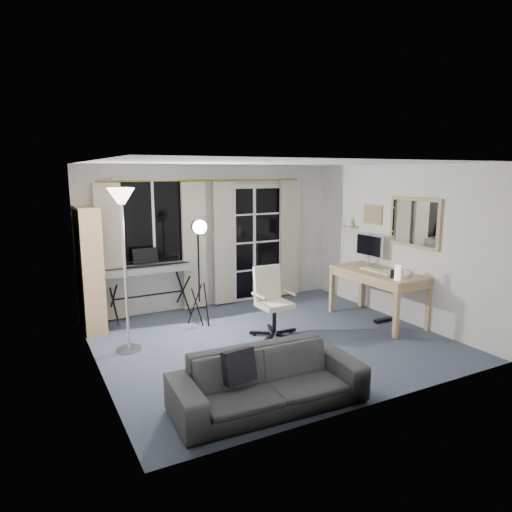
{
  "coord_description": "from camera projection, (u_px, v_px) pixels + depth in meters",
  "views": [
    {
      "loc": [
        -2.95,
        -5.18,
        2.29
      ],
      "look_at": [
        -0.05,
        0.35,
        1.13
      ],
      "focal_mm": 32.0,
      "sensor_mm": 36.0,
      "label": 1
    }
  ],
  "objects": [
    {
      "name": "desk",
      "position": [
        378.0,
        277.0,
        6.99
      ],
      "size": [
        0.8,
        1.51,
        0.79
      ],
      "rotation": [
        0.0,
        0.0,
        0.04
      ],
      "color": "#AC7D58",
      "rests_on": "floor"
    },
    {
      "name": "sofa",
      "position": [
        268.0,
        371.0,
        4.45
      ],
      "size": [
        1.93,
        0.65,
        0.75
      ],
      "rotation": [
        0.0,
        0.0,
        -0.05
      ],
      "color": "#28282A",
      "rests_on": "floor"
    },
    {
      "name": "wall_shelf",
      "position": [
        350.0,
        223.0,
        7.92
      ],
      "size": [
        0.16,
        0.3,
        0.18
      ],
      "color": "tan",
      "rests_on": "floor"
    },
    {
      "name": "framed_print",
      "position": [
        373.0,
        214.0,
        7.48
      ],
      "size": [
        0.03,
        0.42,
        0.32
      ],
      "color": "tan",
      "rests_on": "floor"
    },
    {
      "name": "curtains",
      "position": [
        209.0,
        244.0,
        7.65
      ],
      "size": [
        3.6,
        0.07,
        2.13
      ],
      "color": "gold",
      "rests_on": "floor"
    },
    {
      "name": "mug",
      "position": [
        408.0,
        272.0,
        6.57
      ],
      "size": [
        0.13,
        0.11,
        0.13
      ],
      "primitive_type": "imported",
      "rotation": [
        0.0,
        0.0,
        0.04
      ],
      "color": "silver",
      "rests_on": "desk"
    },
    {
      "name": "torchiere_lamp",
      "position": [
        122.0,
        221.0,
        5.63
      ],
      "size": [
        0.42,
        0.42,
        2.1
      ],
      "rotation": [
        0.0,
        0.0,
        0.32
      ],
      "color": "#B2B2B7",
      "rests_on": "floor"
    },
    {
      "name": "french_door",
      "position": [
        253.0,
        243.0,
        8.15
      ],
      "size": [
        1.32,
        0.09,
        2.11
      ],
      "color": "white",
      "rests_on": "floor"
    },
    {
      "name": "desk_clutter",
      "position": [
        386.0,
        286.0,
        6.77
      ],
      "size": [
        0.45,
        0.91,
        1.01
      ],
      "rotation": [
        0.0,
        0.0,
        0.04
      ],
      "color": "white",
      "rests_on": "desk"
    },
    {
      "name": "studio_light",
      "position": [
        199.0,
        239.0,
        6.62
      ],
      "size": [
        0.31,
        0.33,
        1.65
      ],
      "rotation": [
        0.0,
        0.0,
        -0.09
      ],
      "color": "black",
      "rests_on": "floor"
    },
    {
      "name": "window",
      "position": [
        153.0,
        222.0,
        7.24
      ],
      "size": [
        1.2,
        0.08,
        1.4
      ],
      "color": "white",
      "rests_on": "floor"
    },
    {
      "name": "monitor",
      "position": [
        369.0,
        246.0,
        7.4
      ],
      "size": [
        0.2,
        0.57,
        0.5
      ],
      "rotation": [
        0.0,
        0.0,
        0.04
      ],
      "color": "silver",
      "rests_on": "desk"
    },
    {
      "name": "wall_mirror",
      "position": [
        414.0,
        223.0,
        6.71
      ],
      "size": [
        0.04,
        0.94,
        0.74
      ],
      "color": "tan",
      "rests_on": "floor"
    },
    {
      "name": "office_chair",
      "position": [
        270.0,
        295.0,
        6.43
      ],
      "size": [
        0.66,
        0.68,
        0.98
      ],
      "rotation": [
        0.0,
        0.0,
        0.03
      ],
      "color": "black",
      "rests_on": "floor"
    },
    {
      "name": "floor",
      "position": [
        271.0,
        341.0,
        6.28
      ],
      "size": [
        4.5,
        4.0,
        0.02
      ],
      "primitive_type": "cube",
      "color": "#3C4458",
      "rests_on": "ground"
    },
    {
      "name": "bookshelf",
      "position": [
        87.0,
        272.0,
        6.59
      ],
      "size": [
        0.29,
        0.84,
        1.81
      ],
      "rotation": [
        0.0,
        0.0,
        0.0
      ],
      "color": "tan",
      "rests_on": "floor"
    },
    {
      "name": "keyboard_piano",
      "position": [
        148.0,
        270.0,
        7.05
      ],
      "size": [
        1.45,
        0.72,
        1.04
      ],
      "rotation": [
        0.0,
        0.0,
        0.02
      ],
      "color": "black",
      "rests_on": "floor"
    }
  ]
}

